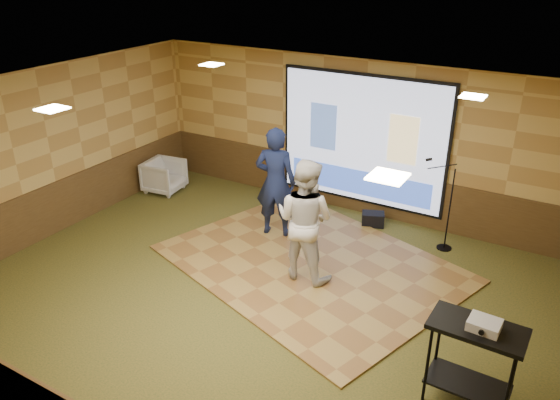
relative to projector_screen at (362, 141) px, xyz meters
The scene contains 17 objects.
ground 3.74m from the projector_screen, 90.00° to the right, with size 9.00×9.00×0.00m, color #2F3C1B.
room_shell 3.49m from the projector_screen, 90.00° to the right, with size 9.04×7.04×3.02m.
wainscot_back 1.00m from the projector_screen, 90.00° to the left, with size 9.00×0.04×0.95m, color #463017.
wainscot_left 5.73m from the projector_screen, 142.51° to the right, with size 0.04×7.00×0.95m, color #463017.
projector_screen is the anchor object (origin of this frame).
downlight_nw 3.12m from the projector_screen, 143.35° to the right, with size 0.32×0.32×0.02m, color #FEEEBE.
downlight_ne 3.12m from the projector_screen, 36.65° to the right, with size 0.32×0.32×0.02m, color #FEEEBE.
downlight_sw 5.61m from the projector_screen, 114.02° to the right, with size 0.32×0.32×0.02m, color #FEEEBE.
downlight_se 5.61m from the projector_screen, 65.98° to the right, with size 0.32×0.32×0.02m, color #FEEEBE.
dance_floor 2.68m from the projector_screen, 86.94° to the right, with size 4.56×3.47×0.03m, color olive.
player_left 1.93m from the projector_screen, 119.47° to the right, with size 0.73×0.48×2.01m, color #161F45.
player_right 2.68m from the projector_screen, 85.84° to the right, with size 0.96×0.75×1.97m, color silver.
av_table 5.12m from the projector_screen, 52.83° to the right, with size 1.02×0.54×1.08m.
projector 5.13m from the projector_screen, 52.41° to the right, with size 0.33×0.28×0.11m, color silver.
mic_stand 2.17m from the projector_screen, 17.82° to the right, with size 0.63×0.26×1.62m.
banquet_chair 4.31m from the projector_screen, 163.97° to the right, with size 0.74×0.76×0.69m, color gray.
duffel_bag 1.49m from the projector_screen, 39.38° to the right, with size 0.41×0.27×0.26m, color black.
Camera 1 is at (3.62, -5.81, 4.80)m, focal length 35.00 mm.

